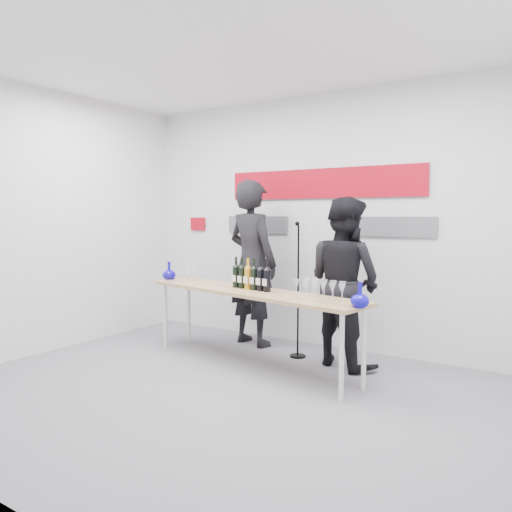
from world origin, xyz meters
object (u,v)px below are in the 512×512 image
Objects in this scene: tasting_table at (251,296)px; presenter_left at (252,263)px; mic_stand at (298,316)px; presenter_right at (344,282)px.

tasting_table is 0.92m from presenter_left.
presenter_right is at bearing -11.59° from mic_stand.
mic_stand is at bearing 22.70° from presenter_right.
presenter_right is 0.68m from mic_stand.
mic_stand is at bearing 177.93° from presenter_left.
presenter_right is at bearing -175.02° from presenter_left.
tasting_table is 1.80× the size of mic_stand.
presenter_right reaches higher than mic_stand.
tasting_table is at bearing -128.78° from mic_stand.
mic_stand is (0.73, -0.19, -0.54)m from presenter_left.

